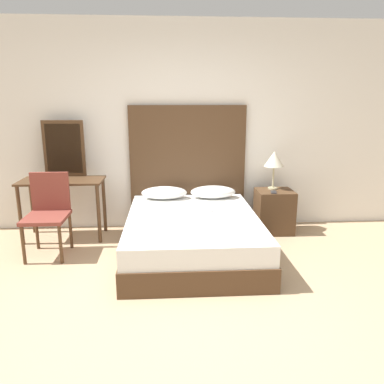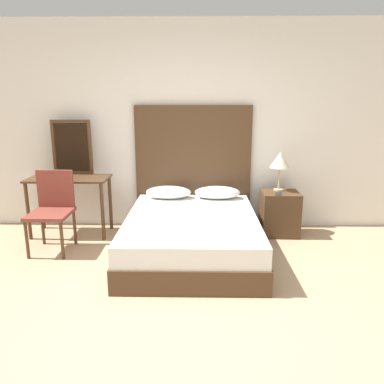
{
  "view_description": "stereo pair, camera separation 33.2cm",
  "coord_description": "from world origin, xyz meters",
  "px_view_note": "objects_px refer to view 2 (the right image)",
  "views": [
    {
      "loc": [
        -0.15,
        -2.55,
        1.72
      ],
      "look_at": [
        0.11,
        1.49,
        0.7
      ],
      "focal_mm": 35.0,
      "sensor_mm": 36.0,
      "label": 1
    },
    {
      "loc": [
        0.18,
        -2.56,
        1.72
      ],
      "look_at": [
        0.11,
        1.49,
        0.7
      ],
      "focal_mm": 35.0,
      "sensor_mm": 36.0,
      "label": 2
    }
  ],
  "objects_px": {
    "table_lamp": "(280,161)",
    "phone_on_nightstand": "(278,194)",
    "nightstand": "(279,213)",
    "bed": "(192,235)",
    "phone_on_bed": "(211,210)",
    "chair": "(53,206)",
    "vanity_desk": "(69,187)"
  },
  "relations": [
    {
      "from": "table_lamp",
      "to": "phone_on_nightstand",
      "type": "distance_m",
      "value": 0.43
    },
    {
      "from": "nightstand",
      "to": "table_lamp",
      "type": "xyz_separation_m",
      "value": [
        -0.01,
        0.08,
        0.67
      ]
    },
    {
      "from": "bed",
      "to": "phone_on_bed",
      "type": "relative_size",
      "value": 12.63
    },
    {
      "from": "phone_on_bed",
      "to": "nightstand",
      "type": "xyz_separation_m",
      "value": [
        0.9,
        0.47,
        -0.18
      ]
    },
    {
      "from": "bed",
      "to": "nightstand",
      "type": "xyz_separation_m",
      "value": [
        1.12,
        0.68,
        0.06
      ]
    },
    {
      "from": "bed",
      "to": "chair",
      "type": "relative_size",
      "value": 2.09
    },
    {
      "from": "bed",
      "to": "phone_on_bed",
      "type": "bearing_deg",
      "value": 43.81
    },
    {
      "from": "nightstand",
      "to": "chair",
      "type": "bearing_deg",
      "value": -169.14
    },
    {
      "from": "phone_on_bed",
      "to": "table_lamp",
      "type": "height_order",
      "value": "table_lamp"
    },
    {
      "from": "vanity_desk",
      "to": "bed",
      "type": "bearing_deg",
      "value": -22.22
    },
    {
      "from": "bed",
      "to": "nightstand",
      "type": "relative_size",
      "value": 3.4
    },
    {
      "from": "nightstand",
      "to": "chair",
      "type": "distance_m",
      "value": 2.79
    },
    {
      "from": "phone_on_nightstand",
      "to": "vanity_desk",
      "type": "xyz_separation_m",
      "value": [
        -2.64,
        0.07,
        0.05
      ]
    },
    {
      "from": "table_lamp",
      "to": "bed",
      "type": "bearing_deg",
      "value": -145.52
    },
    {
      "from": "vanity_desk",
      "to": "chair",
      "type": "xyz_separation_m",
      "value": [
        -0.04,
        -0.49,
        -0.1
      ]
    },
    {
      "from": "phone_on_bed",
      "to": "chair",
      "type": "distance_m",
      "value": 1.83
    },
    {
      "from": "phone_on_bed",
      "to": "chair",
      "type": "relative_size",
      "value": 0.17
    },
    {
      "from": "vanity_desk",
      "to": "chair",
      "type": "relative_size",
      "value": 1.1
    },
    {
      "from": "phone_on_bed",
      "to": "table_lamp",
      "type": "xyz_separation_m",
      "value": [
        0.89,
        0.55,
        0.49
      ]
    },
    {
      "from": "table_lamp",
      "to": "nightstand",
      "type": "bearing_deg",
      "value": -81.64
    },
    {
      "from": "nightstand",
      "to": "table_lamp",
      "type": "height_order",
      "value": "table_lamp"
    },
    {
      "from": "bed",
      "to": "table_lamp",
      "type": "xyz_separation_m",
      "value": [
        1.11,
        0.76,
        0.73
      ]
    },
    {
      "from": "phone_on_bed",
      "to": "vanity_desk",
      "type": "bearing_deg",
      "value": 166.37
    },
    {
      "from": "nightstand",
      "to": "vanity_desk",
      "type": "relative_size",
      "value": 0.56
    },
    {
      "from": "bed",
      "to": "vanity_desk",
      "type": "bearing_deg",
      "value": 157.78
    },
    {
      "from": "phone_on_bed",
      "to": "phone_on_nightstand",
      "type": "height_order",
      "value": "phone_on_nightstand"
    },
    {
      "from": "table_lamp",
      "to": "chair",
      "type": "height_order",
      "value": "table_lamp"
    },
    {
      "from": "bed",
      "to": "chair",
      "type": "height_order",
      "value": "chair"
    },
    {
      "from": "vanity_desk",
      "to": "nightstand",
      "type": "bearing_deg",
      "value": 0.76
    },
    {
      "from": "phone_on_bed",
      "to": "chair",
      "type": "height_order",
      "value": "chair"
    },
    {
      "from": "phone_on_bed",
      "to": "phone_on_nightstand",
      "type": "relative_size",
      "value": 0.93
    },
    {
      "from": "phone_on_bed",
      "to": "chair",
      "type": "bearing_deg",
      "value": -178.32
    }
  ]
}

